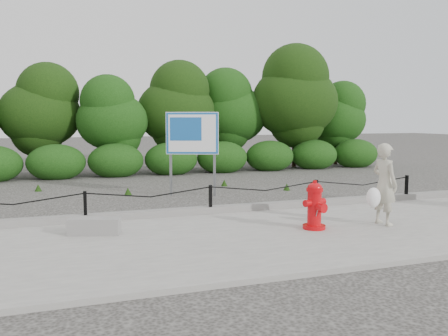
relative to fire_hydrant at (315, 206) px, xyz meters
name	(u,v)px	position (x,y,z in m)	size (l,w,h in m)	color
ground	(211,217)	(-1.34, 1.92, -0.50)	(90.00, 90.00, 0.00)	#2D2B28
sidewalk	(247,238)	(-1.34, -0.08, -0.46)	(14.00, 4.00, 0.08)	gray
curb	(210,210)	(-1.34, 1.97, -0.35)	(14.00, 0.22, 0.14)	slate
chain_barrier	(210,196)	(-1.34, 1.92, -0.04)	(10.06, 0.06, 0.60)	black
treeline	(173,108)	(0.03, 10.85, 1.97)	(20.00, 3.68, 4.99)	black
fire_hydrant	(315,206)	(0.00, 0.00, 0.00)	(0.49, 0.51, 0.87)	red
pedestrian	(384,185)	(1.37, -0.13, 0.33)	(0.70, 0.60, 1.52)	#B1AD98
concrete_block	(94,226)	(-3.75, 0.91, -0.28)	(0.87, 0.30, 0.28)	gray
advertising_sign	(192,137)	(-0.95, 4.69, 1.07)	(1.30, 0.58, 2.22)	slate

